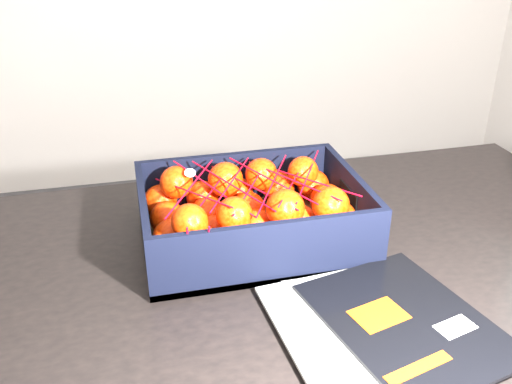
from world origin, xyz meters
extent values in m
cube|color=black|center=(-0.02, -0.26, 0.73)|extent=(1.21, 0.82, 0.04)
cylinder|color=black|center=(-0.57, 0.09, 0.35)|extent=(0.06, 0.06, 0.71)
cylinder|color=black|center=(0.53, 0.09, 0.35)|extent=(0.06, 0.06, 0.71)
cube|color=beige|center=(-0.02, -0.44, 0.75)|extent=(0.23, 0.29, 0.01)
cube|color=beige|center=(-0.05, -0.44, 0.76)|extent=(0.23, 0.30, 0.01)
cube|color=black|center=(0.03, -0.44, 0.77)|extent=(0.27, 0.32, 0.01)
cube|color=#DB4C0B|center=(-0.01, -0.43, 0.77)|extent=(0.09, 0.07, 0.00)
cube|color=white|center=(0.09, -0.47, 0.77)|extent=(0.06, 0.04, 0.00)
cube|color=#DB4C0B|center=(0.00, -0.53, 0.77)|extent=(0.10, 0.04, 0.00)
cube|color=brown|center=(-0.13, -0.15, 0.76)|extent=(0.39, 0.29, 0.01)
cube|color=black|center=(-0.13, -0.01, 0.81)|extent=(0.39, 0.01, 0.11)
cube|color=black|center=(-0.13, -0.29, 0.81)|extent=(0.39, 0.01, 0.11)
cube|color=black|center=(-0.32, -0.15, 0.81)|extent=(0.01, 0.27, 0.11)
cube|color=black|center=(0.06, -0.15, 0.81)|extent=(0.01, 0.27, 0.11)
sphere|color=#F62D05|center=(-0.28, -0.26, 0.79)|extent=(0.07, 0.07, 0.07)
sphere|color=#F62D05|center=(-0.28, -0.19, 0.79)|extent=(0.06, 0.06, 0.06)
sphere|color=#F62D05|center=(-0.27, -0.12, 0.79)|extent=(0.06, 0.06, 0.06)
sphere|color=#F62D05|center=(-0.28, -0.05, 0.79)|extent=(0.06, 0.06, 0.06)
sphere|color=#F62D05|center=(-0.21, -0.25, 0.79)|extent=(0.06, 0.06, 0.06)
sphere|color=#F62D05|center=(-0.20, -0.19, 0.79)|extent=(0.06, 0.06, 0.06)
sphere|color=#F62D05|center=(-0.20, -0.12, 0.79)|extent=(0.06, 0.06, 0.06)
sphere|color=#F62D05|center=(-0.20, -0.05, 0.79)|extent=(0.06, 0.06, 0.06)
sphere|color=#F62D05|center=(-0.13, -0.26, 0.79)|extent=(0.06, 0.06, 0.06)
sphere|color=#F62D05|center=(-0.13, -0.19, 0.79)|extent=(0.06, 0.06, 0.06)
sphere|color=#F62D05|center=(-0.13, -0.12, 0.79)|extent=(0.06, 0.06, 0.06)
sphere|color=#F62D05|center=(-0.13, -0.05, 0.79)|extent=(0.06, 0.06, 0.06)
sphere|color=#F62D05|center=(-0.06, -0.25, 0.79)|extent=(0.06, 0.06, 0.06)
sphere|color=#F62D05|center=(-0.05, -0.19, 0.79)|extent=(0.06, 0.06, 0.06)
sphere|color=#F62D05|center=(-0.05, -0.12, 0.79)|extent=(0.06, 0.06, 0.06)
sphere|color=#F62D05|center=(-0.05, -0.05, 0.79)|extent=(0.06, 0.06, 0.06)
sphere|color=#F62D05|center=(0.02, -0.26, 0.79)|extent=(0.06, 0.06, 0.06)
sphere|color=#F62D05|center=(0.02, -0.19, 0.79)|extent=(0.06, 0.06, 0.06)
sphere|color=#F62D05|center=(0.02, -0.12, 0.79)|extent=(0.06, 0.06, 0.06)
sphere|color=#F62D05|center=(0.02, -0.05, 0.79)|extent=(0.06, 0.06, 0.06)
sphere|color=#F62D05|center=(-0.25, -0.23, 0.84)|extent=(0.06, 0.06, 0.06)
sphere|color=#F62D05|center=(-0.25, -0.08, 0.84)|extent=(0.06, 0.06, 0.06)
sphere|color=#F62D05|center=(-0.17, -0.22, 0.84)|extent=(0.06, 0.06, 0.06)
sphere|color=#F62D05|center=(-0.16, -0.09, 0.84)|extent=(0.06, 0.06, 0.06)
sphere|color=#F62D05|center=(-0.09, -0.22, 0.84)|extent=(0.06, 0.06, 0.06)
sphere|color=#F62D05|center=(-0.09, -0.08, 0.84)|extent=(0.06, 0.06, 0.06)
sphere|color=#F62D05|center=(-0.01, -0.22, 0.84)|extent=(0.06, 0.06, 0.06)
sphere|color=#F62D05|center=(-0.01, -0.09, 0.84)|extent=(0.06, 0.06, 0.06)
cylinder|color=#B5061A|center=(-0.23, -0.15, 0.85)|extent=(0.11, 0.20, 0.03)
cylinder|color=#B5061A|center=(-0.20, -0.15, 0.86)|extent=(0.11, 0.20, 0.03)
cylinder|color=#B5061A|center=(-0.16, -0.15, 0.86)|extent=(0.11, 0.20, 0.02)
cylinder|color=#B5061A|center=(-0.13, -0.15, 0.86)|extent=(0.11, 0.20, 0.00)
cylinder|color=#B5061A|center=(-0.09, -0.15, 0.86)|extent=(0.11, 0.20, 0.01)
cylinder|color=#B5061A|center=(-0.06, -0.16, 0.86)|extent=(0.11, 0.20, 0.01)
cylinder|color=#B5061A|center=(-0.02, -0.16, 0.86)|extent=(0.11, 0.20, 0.03)
cylinder|color=#B5061A|center=(-0.23, -0.15, 0.86)|extent=(0.11, 0.20, 0.00)
cylinder|color=#B5061A|center=(-0.20, -0.15, 0.86)|extent=(0.11, 0.20, 0.01)
cylinder|color=#B5061A|center=(-0.16, -0.14, 0.86)|extent=(0.11, 0.20, 0.01)
cylinder|color=#B5061A|center=(-0.13, -0.15, 0.86)|extent=(0.11, 0.20, 0.01)
cylinder|color=#B5061A|center=(-0.09, -0.16, 0.86)|extent=(0.11, 0.20, 0.01)
cylinder|color=#B5061A|center=(-0.06, -0.16, 0.86)|extent=(0.11, 0.20, 0.03)
cylinder|color=#B5061A|center=(-0.02, -0.14, 0.86)|extent=(0.11, 0.20, 0.00)
cylinder|color=#B5061A|center=(-0.26, -0.28, 0.83)|extent=(0.00, 0.03, 0.09)
cylinder|color=#B5061A|center=(-0.23, -0.28, 0.83)|extent=(0.01, 0.04, 0.08)
camera|label=1|loc=(-0.33, -1.00, 1.29)|focal=39.64mm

